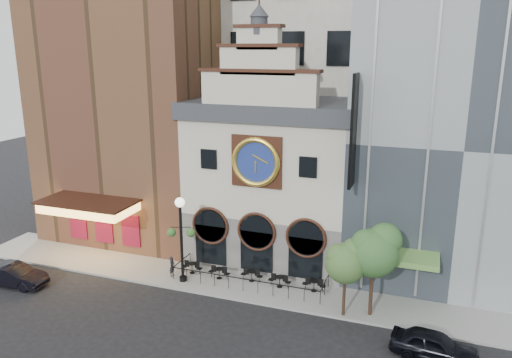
{
  "coord_description": "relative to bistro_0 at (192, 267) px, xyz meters",
  "views": [
    {
      "loc": [
        11.15,
        -27.33,
        16.2
      ],
      "look_at": [
        -0.79,
        6.0,
        6.72
      ],
      "focal_mm": 35.0,
      "sensor_mm": 36.0,
      "label": 1
    }
  ],
  "objects": [
    {
      "name": "car_right",
      "position": [
        16.72,
        -4.69,
        0.16
      ],
      "size": [
        4.7,
        2.31,
        1.54
      ],
      "primitive_type": "imported",
      "rotation": [
        0.0,
        0.0,
        1.46
      ],
      "color": "black",
      "rests_on": "ground"
    },
    {
      "name": "tree_left",
      "position": [
        11.47,
        -2.09,
        3.19
      ],
      "size": [
        2.59,
        2.49,
        4.98
      ],
      "color": "#382619",
      "rests_on": "sidewalk"
    },
    {
      "name": "cafe_railing",
      "position": [
        4.5,
        -0.02,
        -0.01
      ],
      "size": [
        10.6,
        2.6,
        0.9
      ],
      "primitive_type": null,
      "color": "black",
      "rests_on": "sidewalk"
    },
    {
      "name": "bistro_1",
      "position": [
        2.21,
        -0.13,
        0.0
      ],
      "size": [
        1.58,
        0.68,
        0.9
      ],
      "color": "black",
      "rests_on": "sidewalk"
    },
    {
      "name": "tree_right",
      "position": [
        13.01,
        -1.49,
        3.87
      ],
      "size": [
        3.07,
        2.95,
        5.91
      ],
      "color": "#382619",
      "rests_on": "sidewalk"
    },
    {
      "name": "bistro_2",
      "position": [
        4.54,
        0.26,
        0.0
      ],
      "size": [
        1.58,
        0.68,
        0.9
      ],
      "color": "black",
      "rests_on": "sidewalk"
    },
    {
      "name": "pedestrian",
      "position": [
        -1.13,
        -0.9,
        0.29
      ],
      "size": [
        0.4,
        0.57,
        1.5
      ],
      "primitive_type": "imported",
      "rotation": [
        0.0,
        0.0,
        1.64
      ],
      "color": "black",
      "rests_on": "sidewalk"
    },
    {
      "name": "clock_building",
      "position": [
        4.5,
        5.3,
        6.07
      ],
      "size": [
        12.6,
        8.78,
        18.65
      ],
      "color": "#605E5B",
      "rests_on": "ground"
    },
    {
      "name": "theater_building",
      "position": [
        -8.5,
        7.43,
        11.99
      ],
      "size": [
        14.0,
        15.6,
        25.0
      ],
      "color": "brown",
      "rests_on": "ground"
    },
    {
      "name": "ground",
      "position": [
        4.5,
        -2.52,
        -0.61
      ],
      "size": [
        120.0,
        120.0,
        0.0
      ],
      "primitive_type": "plane",
      "color": "black",
      "rests_on": "ground"
    },
    {
      "name": "bistro_0",
      "position": [
        0.0,
        0.0,
        0.0
      ],
      "size": [
        1.58,
        0.68,
        0.9
      ],
      "color": "black",
      "rests_on": "sidewalk"
    },
    {
      "name": "retail_building",
      "position": [
        17.49,
        7.46,
        9.53
      ],
      "size": [
        14.0,
        14.4,
        20.0
      ],
      "color": "gray",
      "rests_on": "ground"
    },
    {
      "name": "office_tower",
      "position": [
        4.5,
        17.48,
        19.39
      ],
      "size": [
        20.0,
        16.0,
        40.0
      ],
      "primitive_type": "cube",
      "color": "silver",
      "rests_on": "ground"
    },
    {
      "name": "lamppost",
      "position": [
        -0.05,
        -1.33,
        3.33
      ],
      "size": [
        1.9,
        1.05,
        6.14
      ],
      "rotation": [
        0.0,
        0.0,
        0.32
      ],
      "color": "black",
      "rests_on": "sidewalk"
    },
    {
      "name": "car_left",
      "position": [
        -10.93,
        -5.65,
        0.15
      ],
      "size": [
        4.76,
        1.91,
        1.54
      ],
      "primitive_type": "imported",
      "rotation": [
        0.0,
        0.0,
        1.63
      ],
      "color": "black",
      "rests_on": "ground"
    },
    {
      "name": "bistro_4",
      "position": [
        9.01,
        0.29,
        0.0
      ],
      "size": [
        1.58,
        0.68,
        0.9
      ],
      "color": "black",
      "rests_on": "sidewalk"
    },
    {
      "name": "bistro_3",
      "position": [
        6.64,
        0.08,
        0.0
      ],
      "size": [
        1.58,
        0.68,
        0.9
      ],
      "color": "black",
      "rests_on": "sidewalk"
    },
    {
      "name": "sidewalk",
      "position": [
        4.5,
        -0.02,
        -0.54
      ],
      "size": [
        44.0,
        5.0,
        0.15
      ],
      "primitive_type": "cube",
      "color": "gray",
      "rests_on": "ground"
    }
  ]
}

